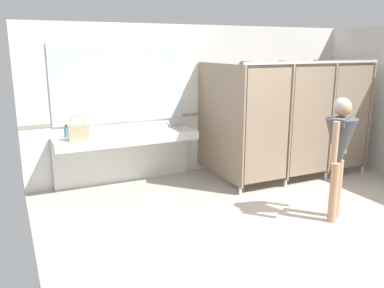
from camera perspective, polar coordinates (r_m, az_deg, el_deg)
ground_plane at (r=5.47m, az=15.42°, el=-11.35°), size 6.41×5.96×0.10m
wall_back at (r=7.30m, az=2.00°, el=6.51°), size 6.41×0.12×2.61m
wall_back_tile_band at (r=7.28m, az=2.21°, el=4.46°), size 6.41×0.01×0.06m
vanity_counter at (r=6.59m, az=-9.50°, el=-0.36°), size 2.31×0.57×0.98m
mirror_panel at (r=6.62m, az=-10.34°, el=8.59°), size 2.21×0.02×1.27m
bathroom_stalls at (r=7.08m, az=14.03°, el=3.86°), size 2.67×1.53×2.02m
person_standing at (r=5.37m, az=20.53°, el=-0.07°), size 0.55×0.55×1.62m
handbag at (r=6.13m, az=-16.06°, el=1.75°), size 0.30×0.11×0.40m
soap_dispenser at (r=6.42m, az=-17.68°, el=1.68°), size 0.07×0.07×0.20m
paper_cup at (r=6.20m, az=-15.55°, el=1.04°), size 0.07×0.07×0.09m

